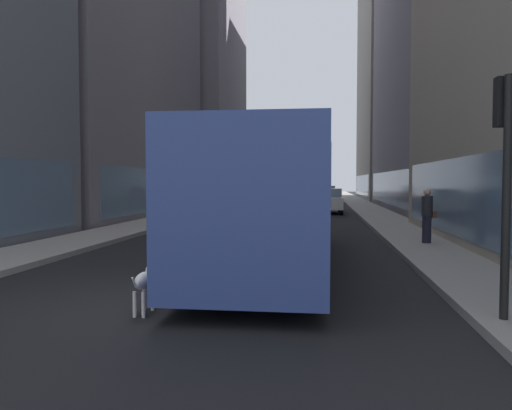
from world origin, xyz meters
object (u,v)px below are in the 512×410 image
Objects in this scene: transit_bus at (275,194)px; traffic_light_near at (505,156)px; car_red_coupe at (326,194)px; car_blue_hatchback at (261,196)px; pedestrian_with_handbag at (427,215)px; dalmatian_dog at (145,281)px; car_white_van at (329,201)px.

traffic_light_near is (3.70, -5.06, 0.66)m from transit_bus.
car_red_coupe is at bearing 92.69° from traffic_light_near.
car_red_coupe is 1.03× the size of car_blue_hatchback.
traffic_light_near is at bearing -77.67° from car_blue_hatchback.
car_blue_hatchback is 36.10m from traffic_light_near.
transit_bus is at bearing -139.51° from pedestrian_with_handbag.
traffic_light_near is (7.70, -35.23, 1.61)m from car_blue_hatchback.
dalmatian_dog is (-3.20, -44.59, -0.31)m from car_red_coupe.
car_white_van reaches higher than dalmatian_dog.
pedestrian_with_handbag is (6.05, 8.72, 0.50)m from dalmatian_dog.
car_blue_hatchback reaches higher than dalmatian_dog.
pedestrian_with_handbag reaches higher than dalmatian_dog.
traffic_light_near is (-0.74, -8.86, 1.42)m from pedestrian_with_handbag.
car_red_coupe is 44.70m from dalmatian_dog.
dalmatian_dog is at bearing 178.57° from traffic_light_near.
dalmatian_dog is 0.28× the size of traffic_light_near.
car_blue_hatchback is at bearing 119.97° from car_white_van.
pedestrian_with_handbag reaches higher than car_white_van.
pedestrian_with_handbag reaches higher than car_blue_hatchback.
transit_bus is 2.45× the size of car_red_coupe.
transit_bus is 5.34m from dalmatian_dog.
car_white_van is 25.66m from traffic_light_near.
car_red_coupe is 11.02m from car_blue_hatchback.
transit_bus is at bearing -92.31° from car_red_coupe.
car_red_coupe and car_blue_hatchback have the same top height.
car_white_van is (1.60, 20.46, -0.96)m from transit_bus.
transit_bus is at bearing -94.47° from car_white_van.
car_red_coupe is 2.78× the size of pedestrian_with_handbag.
car_red_coupe is at bearing 87.69° from transit_bus.
pedestrian_with_handbag is (2.84, -35.87, 0.19)m from car_red_coupe.
car_red_coupe is 1.38× the size of traffic_light_near.
dalmatian_dog is at bearing -94.11° from car_red_coupe.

